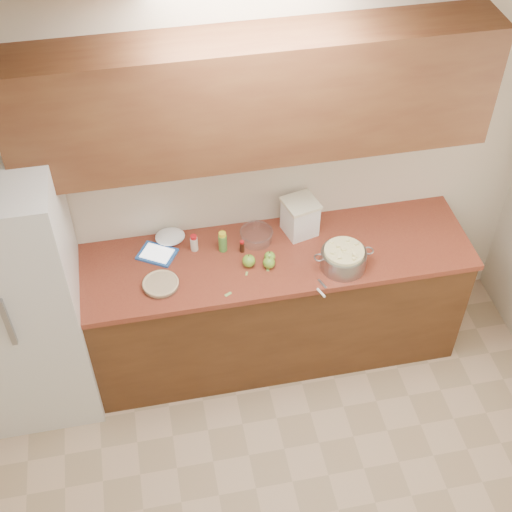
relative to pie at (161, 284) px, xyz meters
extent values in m
plane|color=white|center=(0.62, -1.35, 1.66)|extent=(3.60, 3.60, 0.00)
plane|color=beige|center=(0.62, 0.45, 0.36)|extent=(3.60, 0.00, 3.60)
cube|color=#512E16|center=(0.62, 0.13, -0.50)|extent=(2.60, 0.65, 0.88)
cube|color=brown|center=(0.62, 0.13, -0.04)|extent=(2.64, 0.68, 0.04)
cube|color=brown|center=(0.62, 0.28, 1.01)|extent=(2.60, 0.34, 0.70)
cube|color=silver|center=(-0.82, 0.09, -0.04)|extent=(0.70, 0.70, 1.80)
cylinder|color=silver|center=(0.00, 0.00, 0.00)|extent=(0.22, 0.22, 0.03)
cylinder|color=#DBBF8A|center=(0.00, 0.00, 0.00)|extent=(0.20, 0.20, 0.03)
torus|color=#DBBF8A|center=(0.00, 0.00, 0.01)|extent=(0.21, 0.21, 0.02)
cylinder|color=gray|center=(1.09, -0.05, 0.04)|extent=(0.27, 0.27, 0.12)
torus|color=gray|center=(0.94, -0.05, 0.08)|extent=(0.06, 0.06, 0.01)
torus|color=gray|center=(1.25, -0.05, 0.08)|extent=(0.06, 0.06, 0.01)
cylinder|color=#FBF2A9|center=(1.09, -0.05, 0.06)|extent=(0.24, 0.24, 0.13)
cube|color=white|center=(0.91, 0.30, 0.09)|extent=(0.22, 0.22, 0.22)
cube|color=beige|center=(0.91, 0.30, 0.22)|extent=(0.24, 0.24, 0.02)
cube|color=#2356AA|center=(0.00, 0.26, -0.01)|extent=(0.27, 0.26, 0.01)
cube|color=white|center=(0.00, 0.26, 0.00)|extent=(0.22, 0.21, 0.00)
cube|color=gray|center=(0.94, -0.17, -0.02)|extent=(0.04, 0.08, 0.00)
cylinder|color=white|center=(0.91, -0.24, -0.01)|extent=(0.04, 0.07, 0.01)
cylinder|color=#4C8C38|center=(0.41, 0.23, 0.04)|extent=(0.05, 0.05, 0.12)
cylinder|color=yellow|center=(0.41, 0.23, 0.11)|extent=(0.04, 0.04, 0.02)
cylinder|color=beige|center=(0.24, 0.27, 0.03)|extent=(0.05, 0.05, 0.09)
cylinder|color=red|center=(0.24, 0.27, 0.09)|extent=(0.04, 0.04, 0.02)
cylinder|color=black|center=(0.52, 0.20, 0.02)|extent=(0.03, 0.03, 0.07)
cylinder|color=red|center=(0.52, 0.20, 0.06)|extent=(0.03, 0.03, 0.01)
cylinder|color=silver|center=(0.63, 0.28, 0.02)|extent=(0.20, 0.20, 0.07)
torus|color=silver|center=(0.63, 0.28, 0.05)|extent=(0.21, 0.21, 0.01)
ellipsoid|color=white|center=(0.10, 0.37, 0.02)|extent=(0.22, 0.20, 0.08)
sphere|color=#6A9C2A|center=(0.54, 0.07, 0.02)|extent=(0.08, 0.08, 0.08)
cylinder|color=#3F2D19|center=(0.54, 0.07, 0.07)|extent=(0.01, 0.01, 0.01)
sphere|color=#6A9C2A|center=(0.67, 0.08, 0.02)|extent=(0.07, 0.07, 0.07)
cylinder|color=#3F2D19|center=(0.67, 0.08, 0.06)|extent=(0.01, 0.01, 0.01)
sphere|color=#6A9C2A|center=(0.66, 0.03, 0.02)|extent=(0.08, 0.08, 0.08)
cylinder|color=#3F2D19|center=(0.66, 0.03, 0.06)|extent=(0.01, 0.01, 0.01)
cube|color=#8AB156|center=(0.65, 0.02, -0.02)|extent=(0.02, 0.05, 0.00)
cube|color=#8AB156|center=(0.51, 0.00, -0.02)|extent=(0.02, 0.03, 0.00)
cube|color=#8AB156|center=(0.38, -0.14, -0.02)|extent=(0.05, 0.04, 0.00)
camera|label=1|loc=(0.00, -2.88, 3.07)|focal=50.00mm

